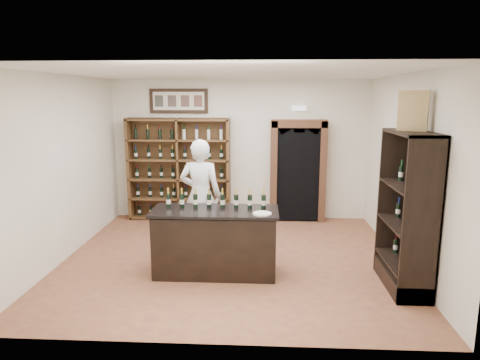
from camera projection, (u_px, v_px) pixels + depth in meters
The scene contains 22 objects.
floor at pixel (232, 259), 7.11m from camera, with size 5.50×5.50×0.00m, color brown.
ceiling at pixel (231, 73), 6.53m from camera, with size 5.50×5.50×0.00m, color white.
wall_back at pixel (240, 150), 9.27m from camera, with size 5.50×0.04×3.00m, color white.
wall_left at pixel (63, 168), 6.96m from camera, with size 0.04×5.00×3.00m, color white.
wall_right at pixel (407, 172), 6.67m from camera, with size 0.04×5.00×3.00m, color white.
wine_shelf at pixel (179, 169), 9.25m from camera, with size 2.20×0.38×2.20m.
framed_picture at pixel (179, 101), 9.10m from camera, with size 1.25×0.04×0.52m, color black.
arched_doorway at pixel (298, 168), 9.10m from camera, with size 1.17×0.35×2.17m.
emergency_light at pixel (299, 108), 8.95m from camera, with size 0.30×0.10×0.10m, color white.
tasting_counter at pixel (215, 242), 6.44m from camera, with size 1.88×0.78×1.00m.
counter_bottle_0 at pixel (168, 200), 6.47m from camera, with size 0.07×0.07×0.30m.
counter_bottle_1 at pixel (182, 201), 6.46m from camera, with size 0.07×0.07×0.30m.
counter_bottle_2 at pixel (195, 201), 6.45m from camera, with size 0.07×0.07×0.30m.
counter_bottle_3 at pixel (209, 201), 6.44m from camera, with size 0.07×0.07×0.30m.
counter_bottle_4 at pixel (223, 201), 6.42m from camera, with size 0.07×0.07×0.30m.
counter_bottle_5 at pixel (236, 201), 6.41m from camera, with size 0.07×0.07×0.30m.
counter_bottle_6 at pixel (250, 201), 6.40m from camera, with size 0.07×0.07×0.30m.
counter_bottle_7 at pixel (264, 202), 6.39m from camera, with size 0.07×0.07×0.30m.
side_cabinet at pixel (407, 235), 5.95m from camera, with size 0.48×1.20×2.20m.
shopkeeper at pixel (200, 195), 7.36m from camera, with size 0.71×0.47×1.95m, color silver.
plate at pixel (262, 214), 6.09m from camera, with size 0.27×0.27×0.02m, color beige.
wine_crate at pixel (413, 111), 5.71m from camera, with size 0.38×0.16×0.54m, color tan.
Camera 1 is at (0.50, -6.70, 2.67)m, focal length 32.00 mm.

